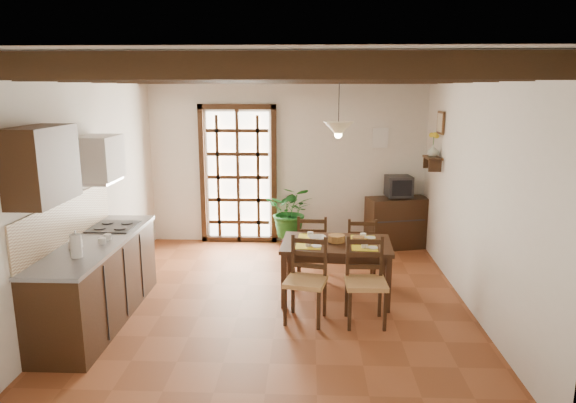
{
  "coord_description": "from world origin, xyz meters",
  "views": [
    {
      "loc": [
        0.35,
        -5.83,
        2.54
      ],
      "look_at": [
        0.1,
        0.4,
        1.15
      ],
      "focal_mm": 32.0,
      "sensor_mm": 36.0,
      "label": 1
    }
  ],
  "objects_px": {
    "kitchen_counter": "(98,280)",
    "sideboard": "(397,223)",
    "pendant_lamp": "(338,128)",
    "chair_near_left": "(306,296)",
    "potted_plant": "(291,213)",
    "dining_table": "(336,250)",
    "chair_near_right": "(365,297)",
    "chair_far_left": "(312,258)",
    "chair_far_right": "(361,260)",
    "crt_tv": "(399,186)"
  },
  "relations": [
    {
      "from": "kitchen_counter",
      "to": "sideboard",
      "type": "relative_size",
      "value": 2.33
    },
    {
      "from": "kitchen_counter",
      "to": "pendant_lamp",
      "type": "relative_size",
      "value": 2.66
    },
    {
      "from": "chair_near_left",
      "to": "potted_plant",
      "type": "relative_size",
      "value": 0.42
    },
    {
      "from": "dining_table",
      "to": "chair_near_right",
      "type": "height_order",
      "value": "chair_near_right"
    },
    {
      "from": "chair_near_left",
      "to": "chair_far_left",
      "type": "relative_size",
      "value": 1.05
    },
    {
      "from": "sideboard",
      "to": "dining_table",
      "type": "bearing_deg",
      "value": -131.53
    },
    {
      "from": "dining_table",
      "to": "potted_plant",
      "type": "xyz_separation_m",
      "value": [
        -0.61,
        2.01,
        -0.05
      ]
    },
    {
      "from": "chair_near_left",
      "to": "potted_plant",
      "type": "bearing_deg",
      "value": 107.68
    },
    {
      "from": "dining_table",
      "to": "pendant_lamp",
      "type": "distance_m",
      "value": 1.46
    },
    {
      "from": "pendant_lamp",
      "to": "chair_far_left",
      "type": "bearing_deg",
      "value": 116.08
    },
    {
      "from": "kitchen_counter",
      "to": "pendant_lamp",
      "type": "bearing_deg",
      "value": 17.27
    },
    {
      "from": "dining_table",
      "to": "chair_far_right",
      "type": "height_order",
      "value": "chair_far_right"
    },
    {
      "from": "chair_far_left",
      "to": "sideboard",
      "type": "distance_m",
      "value": 1.98
    },
    {
      "from": "crt_tv",
      "to": "chair_far_right",
      "type": "bearing_deg",
      "value": -123.52
    },
    {
      "from": "kitchen_counter",
      "to": "chair_far_left",
      "type": "height_order",
      "value": "kitchen_counter"
    },
    {
      "from": "dining_table",
      "to": "crt_tv",
      "type": "height_order",
      "value": "crt_tv"
    },
    {
      "from": "kitchen_counter",
      "to": "chair_near_left",
      "type": "distance_m",
      "value": 2.3
    },
    {
      "from": "pendant_lamp",
      "to": "kitchen_counter",
      "type": "bearing_deg",
      "value": -162.73
    },
    {
      "from": "kitchen_counter",
      "to": "dining_table",
      "type": "relative_size",
      "value": 1.66
    },
    {
      "from": "potted_plant",
      "to": "kitchen_counter",
      "type": "bearing_deg",
      "value": -126.67
    },
    {
      "from": "chair_near_right",
      "to": "sideboard",
      "type": "xyz_separation_m",
      "value": [
        0.8,
        2.79,
        0.11
      ]
    },
    {
      "from": "chair_far_right",
      "to": "crt_tv",
      "type": "relative_size",
      "value": 2.05
    },
    {
      "from": "kitchen_counter",
      "to": "sideboard",
      "type": "bearing_deg",
      "value": 37.06
    },
    {
      "from": "crt_tv",
      "to": "pendant_lamp",
      "type": "relative_size",
      "value": 0.5
    },
    {
      "from": "chair_far_left",
      "to": "chair_far_right",
      "type": "relative_size",
      "value": 1.02
    },
    {
      "from": "potted_plant",
      "to": "pendant_lamp",
      "type": "height_order",
      "value": "pendant_lamp"
    },
    {
      "from": "kitchen_counter",
      "to": "chair_far_right",
      "type": "xyz_separation_m",
      "value": [
        3.02,
        1.37,
        -0.2
      ]
    },
    {
      "from": "chair_near_right",
      "to": "chair_far_right",
      "type": "height_order",
      "value": "chair_near_right"
    },
    {
      "from": "chair_near_right",
      "to": "chair_far_left",
      "type": "xyz_separation_m",
      "value": [
        -0.57,
        1.37,
        -0.02
      ]
    },
    {
      "from": "sideboard",
      "to": "chair_near_right",
      "type": "bearing_deg",
      "value": -120.2
    },
    {
      "from": "chair_far_left",
      "to": "chair_far_right",
      "type": "height_order",
      "value": "chair_far_left"
    },
    {
      "from": "chair_far_left",
      "to": "chair_near_left",
      "type": "bearing_deg",
      "value": 88.71
    },
    {
      "from": "chair_near_right",
      "to": "chair_far_left",
      "type": "distance_m",
      "value": 1.49
    },
    {
      "from": "chair_near_right",
      "to": "pendant_lamp",
      "type": "relative_size",
      "value": 1.12
    },
    {
      "from": "chair_near_left",
      "to": "pendant_lamp",
      "type": "height_order",
      "value": "pendant_lamp"
    },
    {
      "from": "chair_far_right",
      "to": "pendant_lamp",
      "type": "distance_m",
      "value": 1.92
    },
    {
      "from": "chair_near_left",
      "to": "crt_tv",
      "type": "bearing_deg",
      "value": 74.41
    },
    {
      "from": "dining_table",
      "to": "potted_plant",
      "type": "distance_m",
      "value": 2.1
    },
    {
      "from": "dining_table",
      "to": "chair_near_right",
      "type": "relative_size",
      "value": 1.43
    },
    {
      "from": "sideboard",
      "to": "crt_tv",
      "type": "relative_size",
      "value": 2.27
    },
    {
      "from": "crt_tv",
      "to": "chair_far_left",
      "type": "bearing_deg",
      "value": -141.33
    },
    {
      "from": "sideboard",
      "to": "potted_plant",
      "type": "height_order",
      "value": "potted_plant"
    },
    {
      "from": "potted_plant",
      "to": "chair_near_left",
      "type": "bearing_deg",
      "value": -84.62
    },
    {
      "from": "dining_table",
      "to": "potted_plant",
      "type": "bearing_deg",
      "value": 110.33
    },
    {
      "from": "sideboard",
      "to": "potted_plant",
      "type": "bearing_deg",
      "value": 168.83
    },
    {
      "from": "chair_near_right",
      "to": "pendant_lamp",
      "type": "xyz_separation_m",
      "value": [
        -0.29,
        0.79,
        1.78
      ]
    },
    {
      "from": "kitchen_counter",
      "to": "chair_near_left",
      "type": "relative_size",
      "value": 2.41
    },
    {
      "from": "chair_far_left",
      "to": "chair_far_right",
      "type": "xyz_separation_m",
      "value": [
        0.65,
        -0.04,
        -0.01
      ]
    },
    {
      "from": "chair_near_right",
      "to": "sideboard",
      "type": "height_order",
      "value": "chair_near_right"
    },
    {
      "from": "chair_far_left",
      "to": "sideboard",
      "type": "xyz_separation_m",
      "value": [
        1.38,
        1.41,
        0.13
      ]
    }
  ]
}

